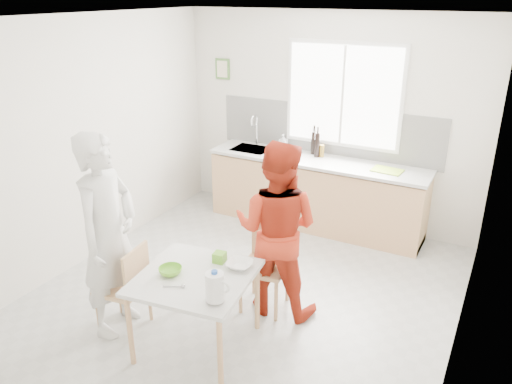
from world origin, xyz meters
TOP-DOWN VIEW (x-y plane):
  - ground at (0.00, 0.00)m, footprint 4.50×4.50m
  - room_shell at (0.00, 0.00)m, footprint 4.50×4.50m
  - window at (0.20, 2.23)m, footprint 1.50×0.06m
  - backsplash at (0.00, 2.24)m, footprint 3.00×0.02m
  - picture_frame at (-1.55, 2.23)m, footprint 0.22×0.03m
  - kitchen_counter at (-0.00, 1.95)m, footprint 2.84×0.64m
  - dining_table at (0.01, -0.80)m, footprint 1.03×1.03m
  - chair_left at (-0.67, -0.89)m, footprint 0.44×0.44m
  - chair_far at (0.25, 0.06)m, footprint 0.47×0.47m
  - person_white at (-0.81, -0.90)m, footprint 0.53×0.73m
  - person_red at (0.36, 0.04)m, footprint 0.91×0.75m
  - bowl_green at (-0.18, -0.87)m, footprint 0.22×0.22m
  - bowl_white at (0.28, -0.51)m, footprint 0.25×0.25m
  - milk_jug at (0.37, -1.03)m, footprint 0.20×0.14m
  - green_box at (0.08, -0.51)m, footprint 0.11×0.11m
  - spoon at (-0.04, -1.03)m, footprint 0.15×0.08m
  - cutting_board at (0.90, 1.93)m, footprint 0.37×0.28m
  - wine_bottle_a at (-0.04, 2.04)m, footprint 0.07×0.07m
  - wine_bottle_b at (-0.13, 2.14)m, footprint 0.07×0.07m
  - jar_amber at (0.02, 2.06)m, footprint 0.06×0.06m
  - soap_bottle at (-0.56, 2.13)m, footprint 0.10×0.10m

SIDE VIEW (x-z plane):
  - ground at x=0.00m, z-range 0.00..0.00m
  - kitchen_counter at x=0.00m, z-range -0.27..1.10m
  - chair_left at x=-0.67m, z-range 0.04..0.88m
  - chair_far at x=0.25m, z-range 0.05..0.95m
  - dining_table at x=0.01m, z-range 0.28..0.99m
  - spoon at x=-0.04m, z-range 0.71..0.72m
  - bowl_white at x=0.28m, z-range 0.71..0.76m
  - bowl_green at x=-0.18m, z-range 0.71..0.77m
  - green_box at x=0.08m, z-range 0.71..0.80m
  - milk_jug at x=0.37m, z-range 0.72..0.97m
  - person_red at x=0.36m, z-range 0.00..1.71m
  - cutting_board at x=0.90m, z-range 0.92..0.93m
  - person_white at x=-0.81m, z-range 0.00..1.86m
  - jar_amber at x=0.02m, z-range 0.92..1.08m
  - soap_bottle at x=-0.56m, z-range 0.92..1.13m
  - wine_bottle_b at x=-0.13m, z-range 0.92..1.22m
  - wine_bottle_a at x=-0.04m, z-range 0.92..1.24m
  - backsplash at x=0.00m, z-range 0.90..1.55m
  - room_shell at x=0.00m, z-range -0.61..3.89m
  - window at x=0.20m, z-range 1.05..2.35m
  - picture_frame at x=-1.55m, z-range 1.76..2.04m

